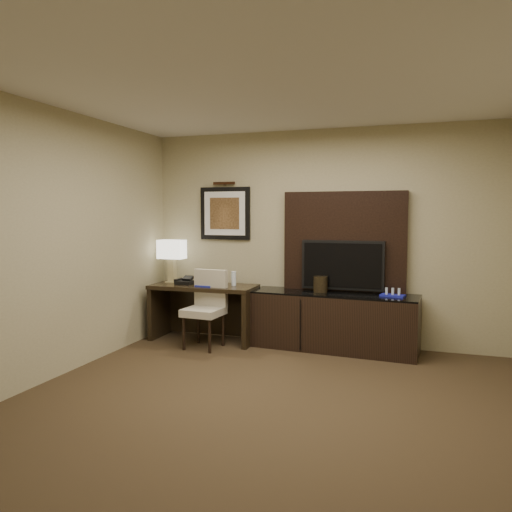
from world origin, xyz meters
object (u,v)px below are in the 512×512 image
at_px(table_lamp, 172,260).
at_px(water_bottle, 234,278).
at_px(tv, 343,265).
at_px(minibar_tray, 393,292).
at_px(desk, 204,313).
at_px(desk_chair, 204,311).
at_px(credenza, 333,321).
at_px(desk_phone, 185,280).
at_px(ice_bucket, 320,284).

bearing_deg(table_lamp, water_bottle, -0.82).
distance_m(tv, table_lamp, 2.26).
xyz_separation_m(tv, table_lamp, (-2.25, -0.15, 0.01)).
height_order(table_lamp, minibar_tray, table_lamp).
xyz_separation_m(desk, desk_chair, (0.15, -0.34, 0.10)).
xyz_separation_m(credenza, desk_phone, (-1.91, -0.14, 0.44)).
relative_size(desk_chair, table_lamp, 1.52).
height_order(desk_chair, table_lamp, table_lamp).
relative_size(desk_chair, desk_phone, 4.29).
bearing_deg(water_bottle, minibar_tray, -0.03).
bearing_deg(tv, credenza, -122.55).
relative_size(desk, credenza, 0.68).
height_order(water_bottle, ice_bucket, water_bottle).
height_order(desk_chair, desk_phone, desk_chair).
bearing_deg(water_bottle, table_lamp, 179.18).
bearing_deg(credenza, water_bottle, -175.16).
height_order(credenza, water_bottle, water_bottle).
bearing_deg(minibar_tray, credenza, 177.66).
distance_m(table_lamp, minibar_tray, 2.88).
bearing_deg(desk, table_lamp, 169.04).
height_order(desk_chair, minibar_tray, desk_chair).
xyz_separation_m(desk_phone, ice_bucket, (1.75, 0.16, 0.01)).
distance_m(credenza, minibar_tray, 0.80).
bearing_deg(desk_phone, desk, 9.59).
xyz_separation_m(tv, desk_chair, (-1.60, -0.58, -0.56)).
xyz_separation_m(table_lamp, water_bottle, (0.89, -0.01, -0.21)).
height_order(desk, minibar_tray, minibar_tray).
distance_m(desk_chair, water_bottle, 0.60).
bearing_deg(desk, water_bottle, 9.21).
bearing_deg(desk, minibar_tray, 0.43).
xyz_separation_m(water_bottle, ice_bucket, (1.11, 0.05, -0.03)).
bearing_deg(credenza, table_lamp, -176.01).
xyz_separation_m(credenza, table_lamp, (-2.16, -0.01, 0.68)).
bearing_deg(minibar_tray, table_lamp, 179.73).
bearing_deg(credenza, ice_bucket, 174.66).
bearing_deg(desk, tv, 6.49).
bearing_deg(tv, desk_phone, -172.15).
bearing_deg(minibar_tray, desk, -178.27).
distance_m(ice_bucket, minibar_tray, 0.86).
distance_m(table_lamp, desk_phone, 0.37).
xyz_separation_m(desk, table_lamp, (-0.50, 0.09, 0.67)).
bearing_deg(ice_bucket, desk, -175.24).
bearing_deg(desk_chair, table_lamp, 150.90).
distance_m(credenza, desk_chair, 1.58).
height_order(desk, desk_chair, desk_chair).
xyz_separation_m(desk, credenza, (1.66, 0.10, -0.02)).
bearing_deg(desk_phone, table_lamp, 155.54).
bearing_deg(water_bottle, desk_chair, -119.57).
bearing_deg(ice_bucket, tv, 24.68).
xyz_separation_m(desk_chair, ice_bucket, (1.35, 0.47, 0.33)).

